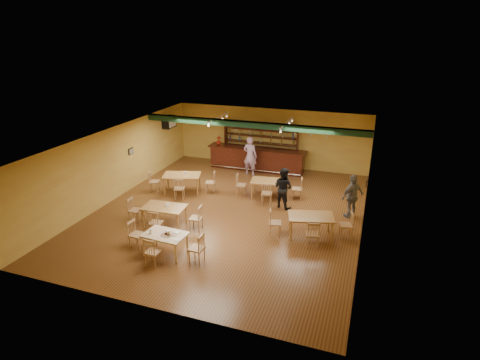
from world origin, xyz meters
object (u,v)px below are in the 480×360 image
at_px(dining_table_d, 310,226).
at_px(dining_table_b, 269,189).
at_px(dining_table_c, 165,216).
at_px(near_table, 166,244).
at_px(dining_table_a, 182,183).
at_px(bar_counter, 257,159).
at_px(patron_bar, 250,156).
at_px(patron_right_a, 283,188).

bearing_deg(dining_table_d, dining_table_b, 113.39).
bearing_deg(dining_table_d, dining_table_c, 175.49).
bearing_deg(near_table, dining_table_b, 75.12).
xyz_separation_m(dining_table_a, near_table, (1.88, -4.81, -0.04)).
bearing_deg(bar_counter, dining_table_b, -64.80).
xyz_separation_m(dining_table_d, near_table, (-4.11, -2.69, -0.03)).
bearing_deg(dining_table_c, dining_table_a, 102.34).
xyz_separation_m(dining_table_a, patron_bar, (2.12, 3.07, 0.57)).
relative_size(dining_table_c, near_table, 1.14).
xyz_separation_m(bar_counter, dining_table_a, (-2.22, -3.90, -0.17)).
xyz_separation_m(dining_table_d, patron_bar, (-3.86, 5.19, 0.58)).
height_order(dining_table_b, patron_right_a, patron_right_a).
distance_m(dining_table_d, patron_bar, 6.50).
bearing_deg(patron_bar, dining_table_a, 62.53).
height_order(bar_counter, near_table, bar_counter).
distance_m(bar_counter, dining_table_d, 7.10).
bearing_deg(near_table, dining_table_c, 123.76).
bearing_deg(patron_bar, dining_table_d, 133.80).
relative_size(dining_table_b, near_table, 1.12).
height_order(bar_counter, dining_table_d, bar_counter).
bearing_deg(dining_table_c, near_table, -63.55).
bearing_deg(dining_table_c, patron_bar, 75.04).
height_order(bar_counter, patron_right_a, patron_right_a).
xyz_separation_m(bar_counter, dining_table_d, (3.76, -6.02, -0.18)).
xyz_separation_m(bar_counter, patron_bar, (-0.10, -0.83, 0.40)).
distance_m(dining_table_a, dining_table_d, 6.35).
bearing_deg(patron_right_a, dining_table_a, 20.85).
bearing_deg(patron_bar, dining_table_c, 85.82).
relative_size(dining_table_a, patron_bar, 0.82).
bearing_deg(dining_table_b, bar_counter, 106.52).
distance_m(dining_table_b, near_table, 5.81).
relative_size(dining_table_d, patron_bar, 0.79).
distance_m(patron_bar, patron_right_a, 3.99).
distance_m(near_table, patron_bar, 7.91).
bearing_deg(dining_table_b, dining_table_a, -178.18).
xyz_separation_m(dining_table_c, patron_bar, (1.24, 6.17, 0.59)).
bearing_deg(patron_bar, patron_right_a, 134.29).
distance_m(bar_counter, dining_table_a, 4.49).
relative_size(near_table, patron_right_a, 0.80).
bearing_deg(bar_counter, dining_table_c, -100.82).
xyz_separation_m(dining_table_b, dining_table_d, (2.25, -2.81, 0.01)).
distance_m(near_table, patron_right_a, 5.42).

